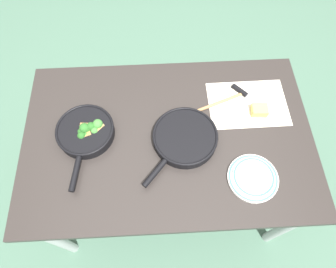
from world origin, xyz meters
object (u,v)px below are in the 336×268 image
skillet_eggs (185,138)px  cheese_block (259,110)px  skillet_broccoli (86,132)px  wooden_spoon (199,110)px  dinner_plate_stack (253,178)px  grater_knife (247,96)px

skillet_eggs → cheese_block: bearing=149.9°
skillet_broccoli → wooden_spoon: bearing=108.2°
skillet_eggs → wooden_spoon: skillet_eggs is taller
skillet_broccoli → cheese_block: bearing=102.8°
dinner_plate_stack → skillet_broccoli: bearing=-19.0°
cheese_block → dinner_plate_stack: bearing=74.9°
grater_knife → dinner_plate_stack: (0.05, 0.41, 0.00)m
cheese_block → skillet_broccoli: bearing=5.5°
skillet_broccoli → dinner_plate_stack: bearing=78.2°
wooden_spoon → dinner_plate_stack: 0.39m
cheese_block → dinner_plate_stack: cheese_block is taller
skillet_broccoli → cheese_block: skillet_broccoli is taller
skillet_eggs → wooden_spoon: size_ratio=0.96×
wooden_spoon → grater_knife: (-0.24, -0.07, 0.00)m
skillet_broccoli → wooden_spoon: 0.52m
wooden_spoon → grater_knife: 0.24m
skillet_eggs → cheese_block: (-0.36, -0.13, -0.01)m
wooden_spoon → cheese_block: 0.28m
skillet_broccoli → skillet_eggs: (-0.43, 0.05, -0.00)m
cheese_block → dinner_plate_stack: size_ratio=0.35×
wooden_spoon → dinner_plate_stack: bearing=98.1°
skillet_broccoli → grater_knife: skillet_broccoli is taller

